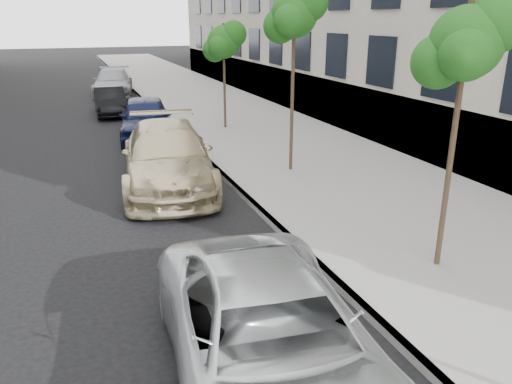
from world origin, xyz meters
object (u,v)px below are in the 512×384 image
tree_far (224,42)px  suv (167,156)px  tree_near (467,44)px  sedan_rear (113,82)px  minivan (270,340)px  sedan_blue (146,118)px  tree_mid (295,15)px  sedan_black (110,101)px

tree_far → suv: bearing=-120.2°
tree_near → suv: size_ratio=0.81×
tree_near → suv: tree_near is taller
tree_near → sedan_rear: bearing=97.6°
minivan → sedan_blue: 14.40m
tree_far → minivan: tree_far is taller
tree_near → tree_far: bearing=90.0°
tree_mid → sedan_blue: 7.85m
minivan → suv: size_ratio=0.91×
minivan → sedan_rear: sedan_rear is taller
suv → sedan_black: 11.69m
tree_far → minivan: bearing=-105.5°
minivan → suv: (0.45, 8.51, 0.11)m
minivan → sedan_blue: (0.79, 14.38, 0.07)m
tree_mid → sedan_black: size_ratio=1.32×
tree_far → minivan: size_ratio=0.80×
tree_far → sedan_black: bearing=127.4°
tree_mid → suv: size_ratio=0.89×
sedan_blue → sedan_rear: 12.22m
minivan → tree_near: bearing=30.3°
suv → sedan_rear: 18.09m
tree_far → sedan_blue: tree_far is taller
tree_mid → sedan_black: 13.15m
tree_mid → sedan_black: tree_mid is taller
tree_far → sedan_rear: size_ratio=0.79×
tree_far → sedan_blue: (-3.33, -0.43, -2.72)m
minivan → tree_far: bearing=81.0°
tree_mid → minivan: (-4.11, -8.31, -3.78)m
sedan_black → sedan_rear: (0.79, 6.41, 0.12)m
suv → sedan_blue: 5.88m
tree_near → minivan: size_ratio=0.89×
suv → sedan_black: size_ratio=1.48×
tree_near → suv: 8.28m
tree_far → sedan_blue: 4.32m
suv → sedan_rear: bearing=97.2°
tree_mid → sedan_rear: 18.96m
sedan_black → tree_far: bearing=-50.9°
tree_near → tree_mid: tree_mid is taller
tree_mid → tree_far: size_ratio=1.24×
tree_mid → tree_far: tree_mid is taller
tree_mid → sedan_black: (-4.12, 11.88, -3.87)m
minivan → sedan_black: 20.19m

